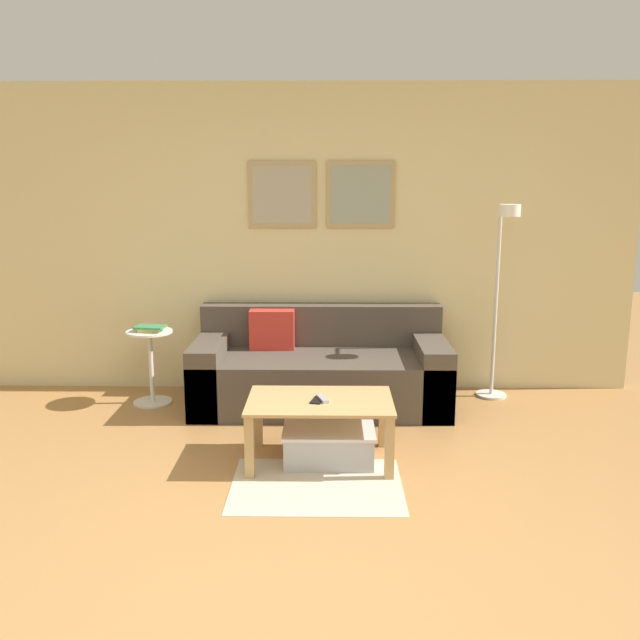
% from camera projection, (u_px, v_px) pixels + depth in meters
% --- Properties ---
extents(ground_plane, '(16.00, 16.00, 0.00)m').
position_uv_depth(ground_plane, '(277.00, 574.00, 3.11)').
color(ground_plane, '#A87542').
extents(wall_back, '(5.60, 0.09, 2.55)m').
position_uv_depth(wall_back, '(301.00, 240.00, 5.67)').
color(wall_back, beige).
rests_on(wall_back, ground_plane).
extents(area_rug, '(1.01, 0.77, 0.01)m').
position_uv_depth(area_rug, '(317.00, 485.00, 4.01)').
color(area_rug, '#C1B299').
rests_on(area_rug, ground_plane).
extents(couch, '(1.99, 0.90, 0.76)m').
position_uv_depth(couch, '(320.00, 371.00, 5.41)').
color(couch, '#4C4238').
rests_on(couch, ground_plane).
extents(coffee_table, '(0.92, 0.59, 0.41)m').
position_uv_depth(coffee_table, '(320.00, 411.00, 4.30)').
color(coffee_table, tan).
rests_on(coffee_table, ground_plane).
extents(storage_bin, '(0.58, 0.36, 0.22)m').
position_uv_depth(storage_bin, '(329.00, 446.00, 4.32)').
color(storage_bin, '#B2B2B7').
rests_on(storage_bin, ground_plane).
extents(floor_lamp, '(0.25, 0.47, 1.59)m').
position_uv_depth(floor_lamp, '(501.00, 282.00, 5.34)').
color(floor_lamp, silver).
rests_on(floor_lamp, ground_plane).
extents(side_table, '(0.36, 0.36, 0.60)m').
position_uv_depth(side_table, '(151.00, 360.00, 5.42)').
color(side_table, silver).
rests_on(side_table, ground_plane).
extents(book_stack, '(0.25, 0.19, 0.04)m').
position_uv_depth(book_stack, '(150.00, 328.00, 5.36)').
color(book_stack, '#D8C666').
rests_on(book_stack, side_table).
extents(remote_control, '(0.08, 0.16, 0.02)m').
position_uv_depth(remote_control, '(322.00, 399.00, 4.27)').
color(remote_control, '#99999E').
rests_on(remote_control, coffee_table).
extents(cell_phone, '(0.10, 0.15, 0.01)m').
position_uv_depth(cell_phone, '(317.00, 400.00, 4.26)').
color(cell_phone, black).
rests_on(cell_phone, coffee_table).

